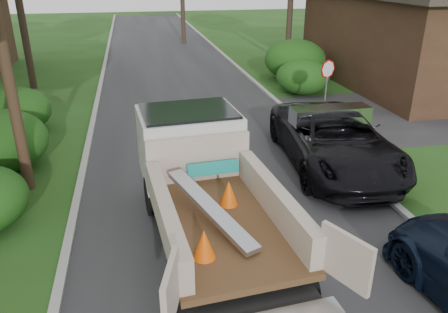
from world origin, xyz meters
TOP-DOWN VIEW (x-y plane):
  - ground at (0.00, 0.00)m, footprint 120.00×120.00m
  - road at (0.00, 10.00)m, footprint 8.00×90.00m
  - curb_left at (-4.10, 10.00)m, footprint 0.20×90.00m
  - curb_right at (4.10, 10.00)m, footprint 0.20×90.00m
  - stop_sign at (5.20, 9.00)m, footprint 0.71×0.32m
  - house_right at (13.00, 14.00)m, footprint 9.72×12.96m
  - hedge_left_c at (-6.80, 10.00)m, footprint 2.60×2.60m
  - hedge_right_a at (5.80, 13.00)m, footprint 2.60×2.60m
  - hedge_right_b at (6.50, 16.00)m, footprint 3.38×3.38m
  - flatbed_truck at (-1.01, 2.05)m, footprint 3.29×6.94m
  - black_pickup at (3.60, 4.70)m, footprint 3.50×6.57m

SIDE VIEW (x-z plane):
  - ground at x=0.00m, z-range 0.00..0.00m
  - road at x=0.00m, z-range -0.01..0.01m
  - curb_left at x=-4.10m, z-range 0.00..0.12m
  - curb_right at x=4.10m, z-range 0.00..0.12m
  - hedge_left_c at x=-6.80m, z-range 0.00..1.70m
  - hedge_right_a at x=5.80m, z-range 0.00..1.70m
  - black_pickup at x=3.60m, z-range 0.00..1.76m
  - hedge_right_b at x=6.50m, z-range 0.00..2.21m
  - flatbed_truck at x=-1.01m, z-range 0.11..2.67m
  - stop_sign at x=5.20m, z-range 0.54..3.02m
  - house_right at x=13.00m, z-range 0.06..6.26m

